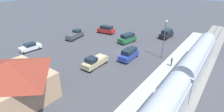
# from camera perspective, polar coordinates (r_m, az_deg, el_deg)

# --- Properties ---
(ground_plane) EXTENTS (200.00, 200.00, 0.00)m
(ground_plane) POSITION_cam_1_polar(r_m,az_deg,el_deg) (37.93, 4.78, 1.21)
(ground_plane) COLOR #424247
(railway_track) EXTENTS (4.80, 70.00, 0.30)m
(railway_track) POSITION_cam_1_polar(r_m,az_deg,el_deg) (33.67, 25.52, -4.57)
(railway_track) COLOR gray
(railway_track) RESTS_ON ground
(platform) EXTENTS (3.20, 46.00, 0.30)m
(platform) POSITION_cam_1_polar(r_m,az_deg,el_deg) (34.32, 19.12, -2.69)
(platform) COLOR #B7B2A8
(platform) RESTS_ON ground
(station_building) EXTENTS (10.01, 8.81, 5.78)m
(station_building) POSITION_cam_1_polar(r_m,az_deg,el_deg) (26.30, -30.01, -6.80)
(station_building) COLOR tan
(station_building) RESTS_ON ground
(pedestrian_on_platform) EXTENTS (0.36, 0.36, 1.71)m
(pedestrian_on_platform) POSITION_cam_1_polar(r_m,az_deg,el_deg) (33.05, 19.06, -1.59)
(pedestrian_on_platform) COLOR #333338
(pedestrian_on_platform) RESTS_ON platform
(suv_green) EXTENTS (2.89, 5.19, 2.22)m
(suv_green) POSITION_cam_1_polar(r_m,az_deg,el_deg) (43.18, 5.10, 5.92)
(suv_green) COLOR #236638
(suv_green) RESTS_ON ground
(suv_black) EXTENTS (2.30, 5.03, 2.22)m
(suv_black) POSITION_cam_1_polar(r_m,az_deg,el_deg) (48.58, 17.55, 7.06)
(suv_black) COLOR black
(suv_black) RESTS_ON ground
(pickup_charcoal) EXTENTS (2.91, 5.67, 2.14)m
(pickup_charcoal) POSITION_cam_1_polar(r_m,az_deg,el_deg) (46.91, -12.10, 6.90)
(pickup_charcoal) COLOR #47494F
(pickup_charcoal) RESTS_ON ground
(pickup_tan) EXTENTS (2.00, 5.41, 2.14)m
(pickup_tan) POSITION_cam_1_polar(r_m,az_deg,el_deg) (31.81, -5.68, -1.81)
(pickup_tan) COLOR #C6B284
(pickup_tan) RESTS_ON ground
(suv_red) EXTENTS (5.13, 2.92, 2.22)m
(suv_red) POSITION_cam_1_polar(r_m,az_deg,el_deg) (49.96, -1.93, 8.74)
(suv_red) COLOR red
(suv_red) RESTS_ON ground
(sedan_white) EXTENTS (2.35, 4.68, 1.74)m
(sedan_white) POSITION_cam_1_polar(r_m,az_deg,el_deg) (42.45, -25.32, 2.73)
(sedan_white) COLOR white
(sedan_white) RESTS_ON ground
(suv_blue) EXTENTS (2.03, 4.93, 2.22)m
(suv_blue) POSITION_cam_1_polar(r_m,az_deg,el_deg) (34.47, 5.58, 0.68)
(suv_blue) COLOR #283D9E
(suv_blue) RESTS_ON ground
(light_pole_near_platform) EXTENTS (0.44, 0.44, 7.75)m
(light_pole_near_platform) POSITION_cam_1_polar(r_m,az_deg,el_deg) (35.02, 16.93, 6.64)
(light_pole_near_platform) COLOR #515156
(light_pole_near_platform) RESTS_ON ground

